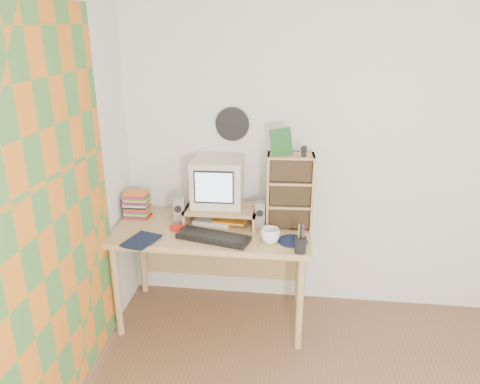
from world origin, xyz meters
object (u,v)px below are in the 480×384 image
(cd_rack, at_px, (290,192))
(diary, at_px, (130,237))
(mug, at_px, (270,236))
(desk, at_px, (214,241))
(keyboard, at_px, (213,237))
(dvd_stack, at_px, (137,201))
(crt_monitor, at_px, (217,183))

(cd_rack, height_order, diary, cd_rack)
(mug, relative_size, diary, 0.59)
(cd_rack, bearing_deg, diary, -164.93)
(desk, distance_m, cd_rack, 0.67)
(keyboard, distance_m, dvd_stack, 0.72)
(cd_rack, bearing_deg, dvd_stack, 174.98)
(mug, height_order, diary, mug)
(keyboard, distance_m, cd_rack, 0.62)
(cd_rack, relative_size, diary, 2.46)
(dvd_stack, relative_size, mug, 1.98)
(desk, height_order, keyboard, keyboard)
(keyboard, bearing_deg, diary, -158.30)
(keyboard, bearing_deg, dvd_stack, 168.13)
(desk, xyz_separation_m, mug, (0.42, -0.25, 0.19))
(desk, height_order, diary, diary)
(desk, distance_m, crt_monitor, 0.44)
(keyboard, xyz_separation_m, dvd_stack, (-0.64, 0.31, 0.11))
(crt_monitor, bearing_deg, keyboard, -87.06)
(crt_monitor, relative_size, mug, 2.82)
(mug, bearing_deg, diary, -175.52)
(crt_monitor, xyz_separation_m, keyboard, (0.03, -0.34, -0.28))
(keyboard, relative_size, dvd_stack, 1.95)
(crt_monitor, relative_size, diary, 1.65)
(dvd_stack, bearing_deg, mug, -17.57)
(diary, bearing_deg, crt_monitor, 54.73)
(cd_rack, distance_m, diary, 1.14)
(dvd_stack, relative_size, diary, 1.16)
(crt_monitor, relative_size, dvd_stack, 1.42)
(keyboard, height_order, mug, mug)
(keyboard, bearing_deg, desk, 113.67)
(dvd_stack, distance_m, cd_rack, 1.14)
(desk, xyz_separation_m, cd_rack, (0.54, 0.02, 0.40))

